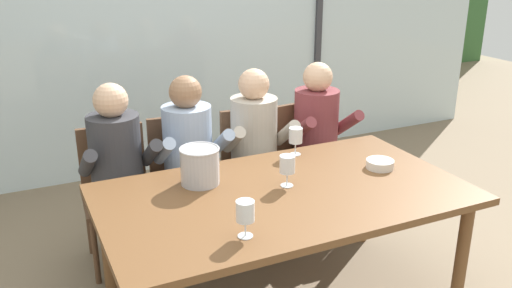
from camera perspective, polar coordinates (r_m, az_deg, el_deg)
ground at (r=4.05m, az=-3.95°, el=-8.99°), size 14.00×14.00×0.00m
window_glass_panel at (r=4.89m, az=-10.29°, el=11.95°), size 7.14×0.03×2.60m
window_mullion_right at (r=5.50m, az=6.53°, el=13.02°), size 0.06×0.06×2.60m
hillside_vineyard at (r=8.51m, az=-16.76°, el=11.35°), size 13.14×2.40×1.59m
dining_table at (r=2.93m, az=2.92°, el=-6.20°), size 1.94×1.10×0.74m
chair_near_curtain at (r=3.63m, az=-14.39°, el=-4.13°), size 0.47×0.47×0.88m
chair_left_of_center at (r=3.74m, az=-7.62°, el=-2.95°), size 0.49×0.49×0.88m
chair_center at (r=3.88m, az=-0.23°, el=-1.91°), size 0.47×0.47×0.88m
chair_right_of_center at (r=4.04m, az=5.13°, el=-1.05°), size 0.49×0.49×0.88m
person_charcoal_jacket at (r=3.43m, az=-14.08°, el=-2.45°), size 0.47×0.62×1.20m
person_pale_blue_shirt at (r=3.53m, az=-6.73°, el=-1.28°), size 0.46×0.61×1.20m
person_beige_jumper at (r=3.70m, az=0.19°, el=-0.16°), size 0.48×0.63×1.20m
person_maroon_top at (r=3.92m, az=6.81°, el=0.91°), size 0.46×0.61×1.20m
ice_bucket_primary at (r=2.97m, az=-5.89°, el=-2.22°), size 0.22×0.22×0.21m
tasting_bowl at (r=3.26m, az=12.82°, el=-2.05°), size 0.16×0.16×0.05m
wine_glass_by_left_taster at (r=2.92m, az=3.29°, el=-2.19°), size 0.08×0.08×0.17m
wine_glass_near_bucket at (r=3.36m, az=4.17°, el=0.77°), size 0.08×0.08×0.17m
wine_glass_center_pour at (r=2.42m, az=-1.13°, el=-7.20°), size 0.08×0.08×0.17m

